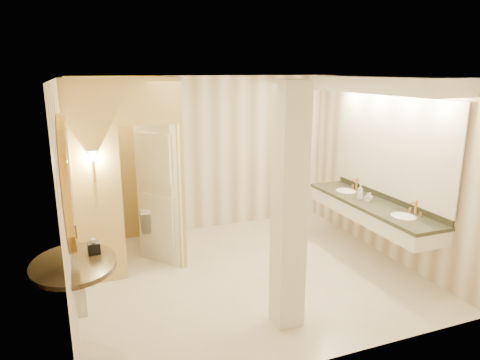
% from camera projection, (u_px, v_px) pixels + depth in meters
% --- Properties ---
extents(floor, '(4.50, 4.50, 0.00)m').
position_uv_depth(floor, '(248.00, 274.00, 6.03)').
color(floor, white).
rests_on(floor, ground).
extents(ceiling, '(4.50, 4.50, 0.00)m').
position_uv_depth(ceiling, '(249.00, 77.00, 5.36)').
color(ceiling, white).
rests_on(ceiling, wall_back).
extents(wall_back, '(4.50, 0.02, 2.70)m').
position_uv_depth(wall_back, '(206.00, 155.00, 7.51)').
color(wall_back, white).
rests_on(wall_back, floor).
extents(wall_front, '(4.50, 0.02, 2.70)m').
position_uv_depth(wall_front, '(330.00, 233.00, 3.89)').
color(wall_front, white).
rests_on(wall_front, floor).
extents(wall_left, '(0.02, 4.00, 2.70)m').
position_uv_depth(wall_left, '(67.00, 199.00, 4.92)').
color(wall_left, white).
rests_on(wall_left, floor).
extents(wall_right, '(0.02, 4.00, 2.70)m').
position_uv_depth(wall_right, '(386.00, 168.00, 6.47)').
color(wall_right, white).
rests_on(wall_right, floor).
extents(toilet_closet, '(1.50, 1.55, 2.70)m').
position_uv_depth(toilet_closet, '(151.00, 170.00, 6.17)').
color(toilet_closet, '#F2E07E').
rests_on(toilet_closet, floor).
extents(wall_sconce, '(0.14, 0.14, 0.42)m').
position_uv_depth(wall_sconce, '(93.00, 157.00, 5.33)').
color(wall_sconce, '#D08D42').
rests_on(wall_sconce, toilet_closet).
extents(vanity, '(0.75, 2.67, 2.09)m').
position_uv_depth(vanity, '(378.00, 152.00, 6.21)').
color(vanity, white).
rests_on(vanity, floor).
extents(console_shelf, '(1.07, 1.07, 1.98)m').
position_uv_depth(console_shelf, '(71.00, 218.00, 4.27)').
color(console_shelf, black).
rests_on(console_shelf, floor).
extents(pillar, '(0.30, 0.30, 2.70)m').
position_uv_depth(pillar, '(289.00, 209.00, 4.54)').
color(pillar, white).
rests_on(pillar, floor).
extents(tissue_box, '(0.13, 0.13, 0.12)m').
position_uv_depth(tissue_box, '(94.00, 248.00, 4.58)').
color(tissue_box, black).
rests_on(tissue_box, console_shelf).
extents(toilet, '(0.46, 0.79, 0.80)m').
position_uv_depth(toilet, '(153.00, 227.00, 6.71)').
color(toilet, white).
rests_on(toilet, floor).
extents(soap_bottle_a, '(0.07, 0.07, 0.13)m').
position_uv_depth(soap_bottle_a, '(367.00, 197.00, 6.40)').
color(soap_bottle_a, beige).
rests_on(soap_bottle_a, vanity).
extents(soap_bottle_b, '(0.12, 0.12, 0.13)m').
position_uv_depth(soap_bottle_b, '(369.00, 197.00, 6.44)').
color(soap_bottle_b, silver).
rests_on(soap_bottle_b, vanity).
extents(soap_bottle_c, '(0.11, 0.11, 0.24)m').
position_uv_depth(soap_bottle_c, '(360.00, 192.00, 6.49)').
color(soap_bottle_c, '#C6B28C').
rests_on(soap_bottle_c, vanity).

